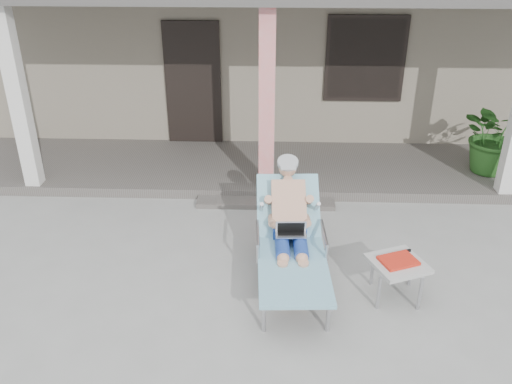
{
  "coord_description": "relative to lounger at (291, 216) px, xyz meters",
  "views": [
    {
      "loc": [
        0.12,
        -5.1,
        3.75
      ],
      "look_at": [
        -0.09,
        0.6,
        0.85
      ],
      "focal_mm": 38.0,
      "sensor_mm": 36.0,
      "label": 1
    }
  ],
  "objects": [
    {
      "name": "porch_step",
      "position": [
        -0.31,
        1.7,
        -0.76
      ],
      "size": [
        2.0,
        0.3,
        0.07
      ],
      "primitive_type": "cube",
      "color": "#605B56",
      "rests_on": "ground"
    },
    {
      "name": "ground",
      "position": [
        -0.31,
        -0.15,
        -0.79
      ],
      "size": [
        60.0,
        60.0,
        0.0
      ],
      "primitive_type": "plane",
      "color": "#9E9E99",
      "rests_on": "ground"
    },
    {
      "name": "house",
      "position": [
        -0.31,
        6.35,
        0.87
      ],
      "size": [
        10.4,
        5.4,
        3.3
      ],
      "color": "gray",
      "rests_on": "ground"
    },
    {
      "name": "porch_deck",
      "position": [
        -0.31,
        2.85,
        -0.72
      ],
      "size": [
        10.0,
        2.0,
        0.15
      ],
      "primitive_type": "cube",
      "color": "#605B56",
      "rests_on": "ground"
    },
    {
      "name": "lounger",
      "position": [
        0.0,
        0.0,
        0.0
      ],
      "size": [
        0.84,
        2.01,
        1.29
      ],
      "rotation": [
        0.0,
        0.0,
        0.05
      ],
      "color": "#B7B7BC",
      "rests_on": "ground"
    },
    {
      "name": "side_table",
      "position": [
        1.15,
        -0.36,
        -0.38
      ],
      "size": [
        0.71,
        0.71,
        0.49
      ],
      "rotation": [
        0.0,
        0.0,
        0.39
      ],
      "color": "#B6B6B1",
      "rests_on": "ground"
    },
    {
      "name": "potted_palm",
      "position": [
        3.21,
        2.73,
        -0.04
      ],
      "size": [
        1.31,
        1.21,
        1.21
      ],
      "primitive_type": "imported",
      "rotation": [
        0.0,
        0.0,
        0.28
      ],
      "color": "#26591E",
      "rests_on": "porch_deck"
    }
  ]
}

